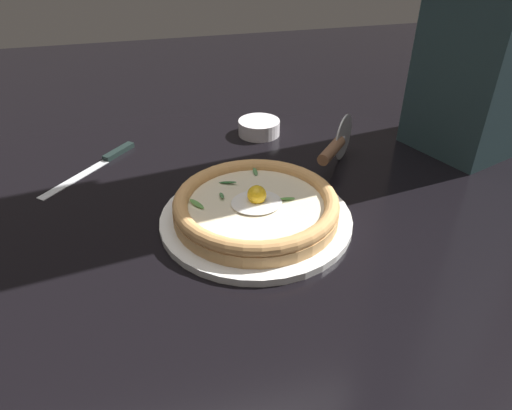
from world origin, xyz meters
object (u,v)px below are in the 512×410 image
(side_bowl, at_px, (259,127))
(pizza_cutter, at_px, (336,145))
(table_knife, at_px, (104,161))
(pizza, at_px, (256,206))

(side_bowl, relative_size, pizza_cutter, 0.74)
(side_bowl, xyz_separation_m, table_knife, (0.33, 0.05, -0.01))
(pizza_cutter, bearing_deg, side_bowl, -60.63)
(side_bowl, distance_m, table_knife, 0.33)
(pizza_cutter, xyz_separation_m, table_knife, (0.43, -0.13, -0.04))
(side_bowl, distance_m, pizza_cutter, 0.21)
(side_bowl, bearing_deg, table_knife, 8.64)
(table_knife, bearing_deg, pizza, 131.23)
(pizza_cutter, distance_m, table_knife, 0.45)
(pizza_cutter, bearing_deg, table_knife, -16.81)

